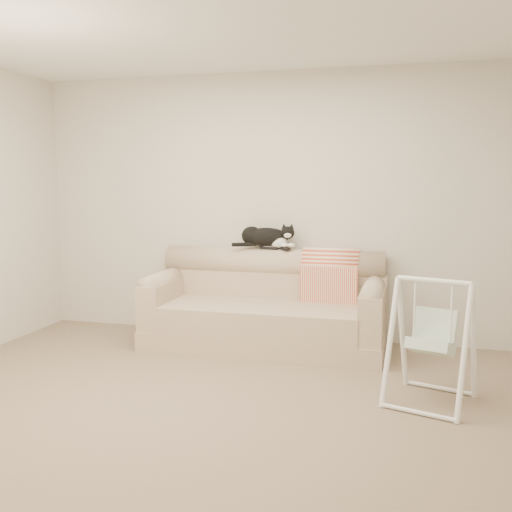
{
  "coord_description": "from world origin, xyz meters",
  "views": [
    {
      "loc": [
        1.21,
        -3.5,
        1.53
      ],
      "look_at": [
        -0.06,
        1.27,
        0.9
      ],
      "focal_mm": 40.0,
      "sensor_mm": 36.0,
      "label": 1
    }
  ],
  "objects_px": {
    "sofa": "(266,309)",
    "baby_swing": "(432,341)",
    "tuxedo_cat": "(266,237)",
    "remote_a": "(269,247)",
    "remote_b": "(283,248)"
  },
  "relations": [
    {
      "from": "sofa",
      "to": "remote_b",
      "type": "relative_size",
      "value": 14.04
    },
    {
      "from": "remote_b",
      "to": "baby_swing",
      "type": "relative_size",
      "value": 0.18
    },
    {
      "from": "sofa",
      "to": "baby_swing",
      "type": "xyz_separation_m",
      "value": [
        1.45,
        -1.08,
        0.09
      ]
    },
    {
      "from": "sofa",
      "to": "remote_b",
      "type": "xyz_separation_m",
      "value": [
        0.11,
        0.22,
        0.56
      ]
    },
    {
      "from": "sofa",
      "to": "remote_a",
      "type": "distance_m",
      "value": 0.6
    },
    {
      "from": "sofa",
      "to": "remote_b",
      "type": "height_order",
      "value": "remote_b"
    },
    {
      "from": "remote_a",
      "to": "baby_swing",
      "type": "relative_size",
      "value": 0.21
    },
    {
      "from": "remote_a",
      "to": "tuxedo_cat",
      "type": "distance_m",
      "value": 0.11
    },
    {
      "from": "remote_a",
      "to": "baby_swing",
      "type": "height_order",
      "value": "remote_a"
    },
    {
      "from": "sofa",
      "to": "baby_swing",
      "type": "bearing_deg",
      "value": -36.75
    },
    {
      "from": "sofa",
      "to": "tuxedo_cat",
      "type": "distance_m",
      "value": 0.71
    },
    {
      "from": "remote_a",
      "to": "baby_swing",
      "type": "bearing_deg",
      "value": -41.49
    },
    {
      "from": "tuxedo_cat",
      "to": "baby_swing",
      "type": "height_order",
      "value": "tuxedo_cat"
    },
    {
      "from": "sofa",
      "to": "tuxedo_cat",
      "type": "bearing_deg",
      "value": 104.04
    },
    {
      "from": "sofa",
      "to": "remote_a",
      "type": "xyz_separation_m",
      "value": [
        -0.03,
        0.23,
        0.56
      ]
    }
  ]
}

